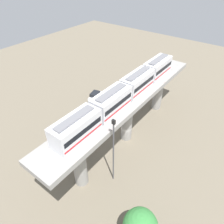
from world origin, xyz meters
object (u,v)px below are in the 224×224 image
at_px(parked_car_white, 95,96).
at_px(signal_post, 113,150).
at_px(parked_car_black, 119,106).
at_px(train, 125,92).

height_order(parked_car_white, signal_post, signal_post).
xyz_separation_m(parked_car_black, signal_post, (-9.66, 14.90, 5.48)).
distance_m(train, signal_post, 9.18).
height_order(parked_car_black, signal_post, signal_post).
relative_size(train, parked_car_black, 6.09).
height_order(train, signal_post, train).
distance_m(parked_car_white, parked_car_black, 6.47).
xyz_separation_m(train, parked_car_white, (12.72, -7.21, -9.56)).
bearing_deg(parked_car_black, train, 143.72).
xyz_separation_m(parked_car_white, signal_post, (-16.12, 14.69, 5.48)).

